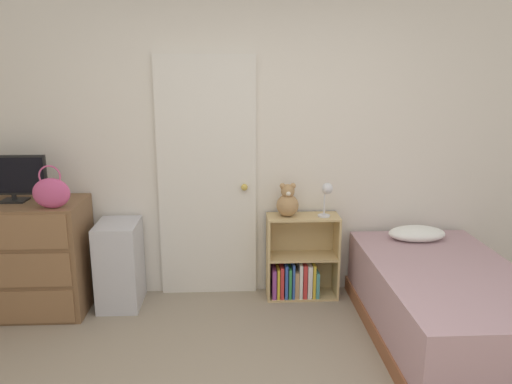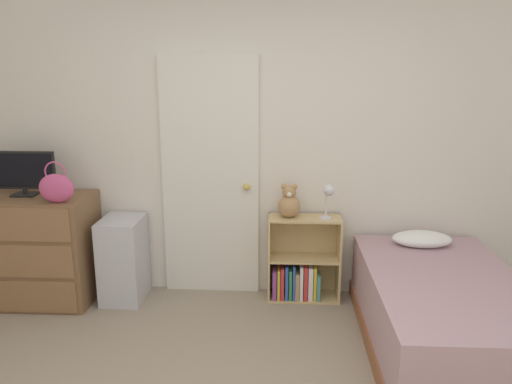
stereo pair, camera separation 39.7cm
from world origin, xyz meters
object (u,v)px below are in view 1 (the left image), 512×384
object	(u,v)px
desk_lamp	(327,193)
storage_bin	(120,264)
dresser	(26,257)
bookshelf	(299,267)
bed	(446,304)
tv	(12,177)
teddy_bear	(288,202)
handbag	(51,192)

from	to	relation	value
desk_lamp	storage_bin	bearing A→B (deg)	-178.29
dresser	bookshelf	distance (m)	2.22
bed	tv	bearing A→B (deg)	168.67
bookshelf	teddy_bear	size ratio (longest dim) A/B	2.57
tv	teddy_bear	size ratio (longest dim) A/B	1.90
dresser	tv	bearing A→B (deg)	151.75
tv	storage_bin	bearing A→B (deg)	2.60
storage_bin	bed	bearing A→B (deg)	-15.51
desk_lamp	bed	size ratio (longest dim) A/B	0.16
tv	bookshelf	xyz separation A→B (m)	(2.26, 0.12, -0.83)
tv	handbag	size ratio (longest dim) A/B	1.65
dresser	handbag	xyz separation A→B (m)	(0.31, -0.18, 0.57)
tv	desk_lamp	size ratio (longest dim) A/B	1.86
teddy_bear	desk_lamp	bearing A→B (deg)	-6.64
bookshelf	teddy_bear	bearing A→B (deg)	-179.89
tv	teddy_bear	xyz separation A→B (m)	(2.15, 0.12, -0.26)
storage_bin	teddy_bear	distance (m)	1.47
storage_bin	desk_lamp	world-z (taller)	desk_lamp
dresser	bed	world-z (taller)	dresser
bed	dresser	bearing A→B (deg)	168.98
storage_bin	bookshelf	xyz separation A→B (m)	(1.49, 0.09, -0.09)
dresser	bed	xyz separation A→B (m)	(3.16, -0.62, -0.18)
storage_bin	bookshelf	size ratio (longest dim) A/B	0.98
desk_lamp	teddy_bear	bearing A→B (deg)	173.36
teddy_bear	bed	world-z (taller)	teddy_bear
handbag	teddy_bear	xyz separation A→B (m)	(1.79, 0.33, -0.18)
desk_lamp	bed	world-z (taller)	desk_lamp
teddy_bear	bookshelf	bearing A→B (deg)	0.11
handbag	tv	bearing A→B (deg)	149.92
desk_lamp	bed	bearing A→B (deg)	-44.46
dresser	bookshelf	size ratio (longest dim) A/B	1.31
tv	desk_lamp	world-z (taller)	tv
dresser	desk_lamp	bearing A→B (deg)	2.69
tv	teddy_bear	bearing A→B (deg)	3.26
teddy_bear	bed	distance (m)	1.42
dresser	handbag	bearing A→B (deg)	-30.38
storage_bin	teddy_bear	world-z (taller)	teddy_bear
handbag	storage_bin	xyz separation A→B (m)	(0.40, 0.25, -0.67)
handbag	bookshelf	size ratio (longest dim) A/B	0.45
handbag	bed	size ratio (longest dim) A/B	0.18
dresser	teddy_bear	bearing A→B (deg)	4.09
storage_bin	teddy_bear	xyz separation A→B (m)	(1.38, 0.09, 0.49)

